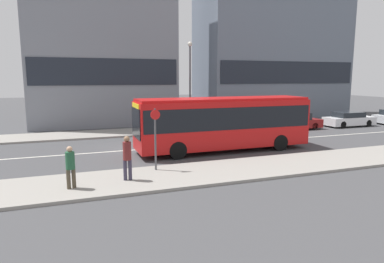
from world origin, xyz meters
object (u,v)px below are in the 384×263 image
parked_car_1 (349,119)px  pedestrian_down_pavement (127,155)px  city_bus (223,120)px  parked_car_0 (295,122)px  pedestrian_near_stop (70,165)px  street_lamp (190,77)px  bus_stop_sign (155,135)px

parked_car_1 → pedestrian_down_pavement: pedestrian_down_pavement is taller
city_bus → parked_car_0: city_bus is taller
pedestrian_near_stop → street_lamp: size_ratio=0.24×
street_lamp → parked_car_1: bearing=-9.0°
city_bus → pedestrian_near_stop: bearing=-148.2°
city_bus → parked_car_0: 10.82m
parked_car_1 → street_lamp: bearing=171.0°
city_bus → street_lamp: 8.10m
pedestrian_near_stop → pedestrian_down_pavement: 2.23m
parked_car_0 → bus_stop_sign: size_ratio=1.53×
pedestrian_near_stop → bus_stop_sign: bus_stop_sign is taller
city_bus → pedestrian_down_pavement: city_bus is taller
pedestrian_down_pavement → bus_stop_sign: 1.94m
bus_stop_sign → street_lamp: 12.50m
parked_car_0 → pedestrian_down_pavement: 18.45m
parked_car_0 → bus_stop_sign: (-14.10, -8.77, 1.12)m
parked_car_0 → pedestrian_near_stop: pedestrian_near_stop is taller
parked_car_0 → street_lamp: bearing=166.0°
city_bus → bus_stop_sign: bearing=-143.5°
parked_car_1 → bus_stop_sign: 21.53m
parked_car_1 → pedestrian_near_stop: size_ratio=2.79×
parked_car_1 → pedestrian_down_pavement: (-21.15, -9.78, 0.57)m
parked_car_0 → parked_car_1: 5.58m
parked_car_1 → bus_stop_sign: bearing=-156.3°
pedestrian_down_pavement → bus_stop_sign: size_ratio=0.65×
city_bus → bus_stop_sign: size_ratio=3.66×
parked_car_1 → bus_stop_sign: (-19.68, -8.66, 1.15)m
parked_car_0 → pedestrian_down_pavement: size_ratio=2.33×
pedestrian_near_stop → street_lamp: 15.78m
city_bus → parked_car_1: bearing=23.0°
city_bus → parked_car_1: size_ratio=2.25×
parked_car_1 → bus_stop_sign: bus_stop_sign is taller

